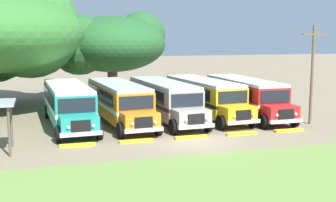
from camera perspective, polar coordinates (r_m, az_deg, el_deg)
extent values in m
plane|color=#84755B|center=(25.46, 3.77, -5.40)|extent=(220.00, 220.00, 0.00)
cube|color=olive|center=(18.99, 11.73, -10.41)|extent=(80.00, 9.72, 0.01)
cube|color=teal|center=(30.93, -13.01, -0.21)|extent=(2.97, 9.32, 2.10)
cube|color=white|center=(30.95, -13.00, -0.51)|extent=(3.00, 9.34, 0.24)
cube|color=black|center=(31.32, -10.80, 0.89)|extent=(0.45, 7.99, 0.80)
cube|color=black|center=(31.04, -15.44, 0.67)|extent=(0.45, 7.99, 0.80)
cube|color=silver|center=(30.78, -13.08, 1.93)|extent=(2.88, 9.21, 0.22)
cube|color=teal|center=(25.83, -11.58, -3.02)|extent=(2.27, 1.51, 1.05)
cube|color=black|center=(25.11, -11.34, -3.29)|extent=(1.10, 0.16, 0.70)
cube|color=#B7B7BC|center=(25.16, -11.30, -4.26)|extent=(2.41, 0.32, 0.24)
cube|color=black|center=(26.31, -11.85, -0.56)|extent=(2.20, 0.17, 0.84)
cube|color=white|center=(35.49, -13.89, 0.68)|extent=(0.90, 0.11, 1.30)
sphere|color=#EAE5C6|center=(25.17, -9.75, -3.22)|extent=(0.20, 0.20, 0.20)
sphere|color=#EAE5C6|center=(24.97, -12.91, -3.40)|extent=(0.20, 0.20, 0.20)
cylinder|color=black|center=(26.23, -8.98, -3.96)|extent=(0.33, 1.01, 1.00)
cylinder|color=black|center=(25.91, -14.21, -4.27)|extent=(0.33, 1.01, 1.00)
cylinder|color=black|center=(34.18, -11.55, -1.13)|extent=(0.33, 1.01, 1.00)
cylinder|color=black|center=(33.93, -15.57, -1.34)|extent=(0.33, 1.01, 1.00)
cube|color=orange|center=(31.31, -6.58, 0.06)|extent=(3.17, 9.36, 2.10)
cube|color=white|center=(31.34, -6.58, -0.24)|extent=(3.20, 9.38, 0.24)
cube|color=black|center=(31.86, -4.52, 1.14)|extent=(0.63, 7.98, 0.80)
cube|color=black|center=(31.25, -8.99, 0.92)|extent=(0.63, 7.98, 0.80)
cube|color=#B2B2B7|center=(31.17, -6.62, 2.17)|extent=(3.08, 9.25, 0.22)
cube|color=orange|center=(26.37, -3.69, -2.64)|extent=(2.30, 1.56, 1.05)
cube|color=black|center=(25.67, -3.20, -2.88)|extent=(1.10, 0.18, 0.70)
cube|color=#B7B7BC|center=(25.72, -3.16, -3.83)|extent=(2.41, 0.38, 0.24)
cube|color=black|center=(26.83, -4.14, -0.23)|extent=(2.20, 0.22, 0.84)
cube|color=white|center=(35.78, -8.43, 0.90)|extent=(0.90, 0.13, 1.30)
sphere|color=#EAE5C6|center=(25.84, -1.69, -2.79)|extent=(0.20, 0.20, 0.20)
sphere|color=#EAE5C6|center=(25.42, -4.67, -3.00)|extent=(0.20, 0.20, 0.20)
cylinder|color=black|center=(26.94, -1.30, -3.52)|extent=(0.35, 1.02, 1.00)
cylinder|color=black|center=(26.25, -6.25, -3.89)|extent=(0.35, 1.02, 1.00)
cylinder|color=black|center=(34.64, -5.87, -0.88)|extent=(0.35, 1.02, 1.00)
cylinder|color=black|center=(34.11, -9.76, -1.11)|extent=(0.35, 1.02, 1.00)
cube|color=#9E9993|center=(32.17, -0.68, 0.34)|extent=(3.10, 9.35, 2.10)
cube|color=#282828|center=(32.19, -0.68, 0.04)|extent=(3.13, 9.37, 0.24)
cube|color=black|center=(32.83, 1.23, 1.38)|extent=(0.57, 7.99, 0.80)
cube|color=black|center=(31.98, -3.01, 1.18)|extent=(0.57, 7.99, 0.80)
cube|color=#B2B2B7|center=(32.03, -0.68, 2.39)|extent=(3.02, 9.24, 0.22)
cube|color=#9E9993|center=(27.40, 3.09, -2.21)|extent=(2.29, 1.54, 1.05)
cube|color=black|center=(26.73, 3.73, -2.43)|extent=(1.10, 0.17, 0.70)
cube|color=#B7B7BC|center=(26.77, 3.75, -3.35)|extent=(2.41, 0.36, 0.24)
cube|color=black|center=(27.83, 2.56, 0.10)|extent=(2.20, 0.21, 0.84)
cube|color=#282828|center=(36.53, -3.14, 1.13)|extent=(0.90, 0.12, 1.30)
sphere|color=#EAE5C6|center=(26.97, 5.13, -2.35)|extent=(0.20, 0.20, 0.20)
sphere|color=#EAE5C6|center=(26.41, 2.38, -2.55)|extent=(0.20, 0.20, 0.20)
cylinder|color=black|center=(28.08, 5.25, -3.06)|extent=(0.35, 1.02, 1.00)
cylinder|color=black|center=(27.14, 0.67, -3.43)|extent=(0.35, 1.02, 1.00)
cylinder|color=black|center=(35.52, -0.50, -0.60)|extent=(0.35, 1.02, 1.00)
cylinder|color=black|center=(34.78, -4.22, -0.82)|extent=(0.35, 1.02, 1.00)
cube|color=yellow|center=(33.62, 4.58, 0.66)|extent=(3.23, 9.37, 2.10)
cube|color=black|center=(33.64, 4.58, 0.38)|extent=(3.26, 9.39, 0.24)
cube|color=black|center=(34.39, 6.28, 1.65)|extent=(0.68, 7.98, 0.80)
cube|color=black|center=(33.30, 2.40, 1.48)|extent=(0.68, 7.98, 0.80)
cube|color=silver|center=(33.48, 4.60, 2.63)|extent=(3.14, 9.26, 0.22)
cube|color=yellow|center=(29.08, 9.13, -1.68)|extent=(2.30, 1.57, 1.05)
cube|color=black|center=(28.45, 9.88, -1.87)|extent=(1.10, 0.19, 0.70)
cube|color=#B7B7BC|center=(28.50, 9.90, -2.74)|extent=(2.41, 0.39, 0.24)
cube|color=black|center=(29.50, 8.52, 0.49)|extent=(2.20, 0.24, 0.84)
cube|color=black|center=(37.81, 1.52, 1.39)|extent=(0.90, 0.13, 1.30)
sphere|color=#EAE5C6|center=(28.78, 11.13, -1.79)|extent=(0.20, 0.20, 0.20)
sphere|color=#EAE5C6|center=(28.06, 8.71, -1.99)|extent=(0.20, 0.20, 0.20)
cylinder|color=black|center=(29.88, 11.00, -2.49)|extent=(0.36, 1.02, 1.00)
cylinder|color=black|center=(28.69, 6.93, -2.84)|extent=(0.36, 1.02, 1.00)
cylinder|color=black|center=(36.96, 4.21, -0.27)|extent=(0.36, 1.02, 1.00)
cylinder|color=black|center=(36.00, 0.76, -0.48)|extent=(0.36, 1.02, 1.00)
cube|color=red|center=(34.45, 9.90, 0.75)|extent=(2.57, 9.22, 2.10)
cube|color=white|center=(34.47, 9.89, 0.48)|extent=(2.60, 9.24, 0.24)
cube|color=black|center=(35.25, 11.54, 1.70)|extent=(0.10, 8.00, 0.80)
cube|color=black|center=(34.10, 7.79, 1.57)|extent=(0.10, 8.00, 0.80)
cube|color=silver|center=(34.32, 9.95, 2.67)|extent=(2.49, 9.12, 0.22)
cube|color=red|center=(29.97, 14.48, -1.55)|extent=(2.21, 1.42, 1.05)
cube|color=black|center=(29.35, 15.24, -1.73)|extent=(1.10, 0.11, 0.70)
cube|color=#B7B7BC|center=(29.39, 15.25, -2.57)|extent=(2.40, 0.22, 0.24)
cube|color=black|center=(30.38, 13.89, 0.56)|extent=(2.20, 0.08, 0.84)
cube|color=white|center=(38.60, 6.78, 1.48)|extent=(0.90, 0.07, 1.30)
sphere|color=#EAE5C6|center=(29.68, 16.43, -1.67)|extent=(0.20, 0.20, 0.20)
sphere|color=#EAE5C6|center=(28.94, 14.12, -1.83)|extent=(0.20, 0.20, 0.20)
cylinder|color=black|center=(30.78, 16.25, -2.35)|extent=(0.29, 1.00, 1.00)
cylinder|color=black|center=(29.54, 12.35, -2.65)|extent=(0.29, 1.00, 1.00)
cylinder|color=black|center=(37.79, 9.42, -0.17)|extent=(0.29, 1.00, 1.00)
cylinder|color=black|center=(36.78, 6.07, -0.34)|extent=(0.29, 1.00, 1.00)
cube|color=yellow|center=(24.95, -11.78, -5.68)|extent=(2.00, 0.36, 0.15)
cube|color=yellow|center=(25.43, -4.17, -5.24)|extent=(2.00, 0.36, 0.15)
cube|color=yellow|center=(26.35, 3.02, -4.75)|extent=(2.00, 0.36, 0.15)
cube|color=yellow|center=(27.64, 9.62, -4.23)|extent=(2.00, 0.36, 0.15)
cube|color=yellow|center=(29.27, 15.56, -3.72)|extent=(2.00, 0.36, 0.15)
cylinder|color=brown|center=(44.21, -7.28, 2.60)|extent=(1.00, 1.00, 3.27)
ellipsoid|color=#235628|center=(43.99, -7.37, 7.43)|extent=(10.71, 10.40, 5.57)
sphere|color=#235628|center=(46.00, -3.57, 8.49)|extent=(5.10, 5.10, 5.10)
sphere|color=#235628|center=(42.55, -11.58, 7.21)|extent=(5.75, 5.75, 5.75)
sphere|color=#235628|center=(47.02, -7.98, 7.27)|extent=(5.76, 5.76, 5.76)
sphere|color=#33702D|center=(38.52, -17.72, 9.07)|extent=(8.37, 8.37, 8.37)
cylinder|color=brown|center=(31.77, 18.36, 3.22)|extent=(0.20, 0.20, 6.86)
cube|color=brown|center=(31.65, 18.60, 8.32)|extent=(1.80, 0.12, 0.12)
cylinder|color=brown|center=(23.52, -20.11, -3.81)|extent=(0.14, 0.14, 2.60)
cylinder|color=brown|center=(25.48, -19.86, -2.89)|extent=(0.14, 0.14, 2.60)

